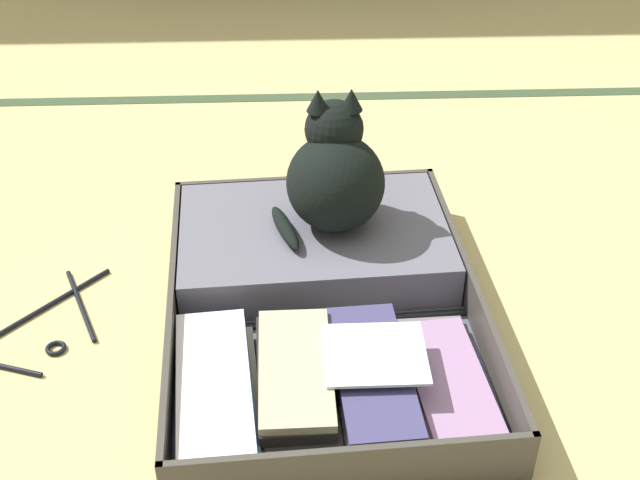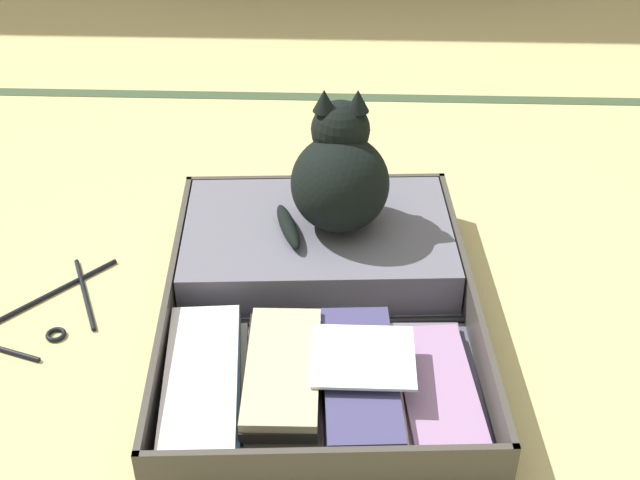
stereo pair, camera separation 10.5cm
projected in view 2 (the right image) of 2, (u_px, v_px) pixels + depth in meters
The scene contains 5 objects.
ground_plane at pixel (359, 335), 1.69m from camera, with size 10.00×10.00×0.00m, color tan.
tatami_border at pixel (358, 97), 2.57m from camera, with size 4.80×0.05×0.00m.
open_suitcase at pixel (316, 294), 1.72m from camera, with size 0.66×0.87×0.11m.
black_cat at pixel (339, 175), 1.76m from camera, with size 0.25×0.24×0.29m.
clothes_hanger at pixel (35, 316), 1.74m from camera, with size 0.32×0.34×0.01m.
Camera 2 is at (-0.03, -1.27, 1.14)m, focal length 47.35 mm.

